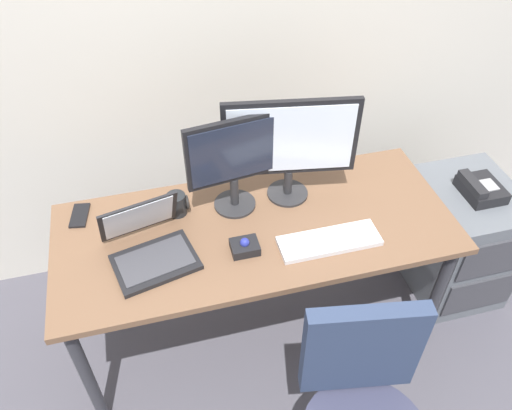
% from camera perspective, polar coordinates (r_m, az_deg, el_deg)
% --- Properties ---
extents(ground_plane, '(8.00, 8.00, 0.00)m').
position_cam_1_polar(ground_plane, '(2.68, -0.00, -13.43)').
color(ground_plane, '#46444D').
extents(back_wall, '(6.00, 0.10, 2.80)m').
position_cam_1_polar(back_wall, '(2.32, -4.66, 21.81)').
color(back_wall, beige).
rests_on(back_wall, ground).
extents(desk, '(1.66, 0.69, 0.73)m').
position_cam_1_polar(desk, '(2.17, -0.00, -3.81)').
color(desk, brown).
rests_on(desk, ground).
extents(file_cabinet, '(0.42, 0.53, 0.65)m').
position_cam_1_polar(file_cabinet, '(2.82, 21.79, -3.56)').
color(file_cabinet, '#54595F').
rests_on(file_cabinet, ground).
extents(desk_phone, '(0.17, 0.20, 0.09)m').
position_cam_1_polar(desk_phone, '(2.58, 23.84, 1.69)').
color(desk_phone, black).
rests_on(desk_phone, file_cabinet).
extents(monitor_main, '(0.55, 0.18, 0.48)m').
position_cam_1_polar(monitor_main, '(2.09, 3.86, 6.93)').
color(monitor_main, '#262628').
rests_on(monitor_main, desk).
extents(monitor_side, '(0.39, 0.18, 0.43)m').
position_cam_1_polar(monitor_side, '(2.04, -2.56, 5.17)').
color(monitor_side, '#262628').
rests_on(monitor_side, desk).
extents(keyboard, '(0.41, 0.14, 0.03)m').
position_cam_1_polar(keyboard, '(2.06, 8.22, -3.98)').
color(keyboard, silver).
rests_on(keyboard, desk).
extents(laptop, '(0.37, 0.37, 0.23)m').
position_cam_1_polar(laptop, '(2.01, -11.88, -4.45)').
color(laptop, black).
rests_on(laptop, desk).
extents(trackball_mouse, '(0.11, 0.09, 0.07)m').
position_cam_1_polar(trackball_mouse, '(2.00, -1.26, -4.67)').
color(trackball_mouse, black).
rests_on(trackball_mouse, desk).
extents(coffee_mug, '(0.09, 0.08, 0.10)m').
position_cam_1_polar(coffee_mug, '(2.16, -8.80, 0.11)').
color(coffee_mug, black).
rests_on(coffee_mug, desk).
extents(cell_phone, '(0.09, 0.15, 0.01)m').
position_cam_1_polar(cell_phone, '(2.28, -19.15, -1.11)').
color(cell_phone, black).
rests_on(cell_phone, desk).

